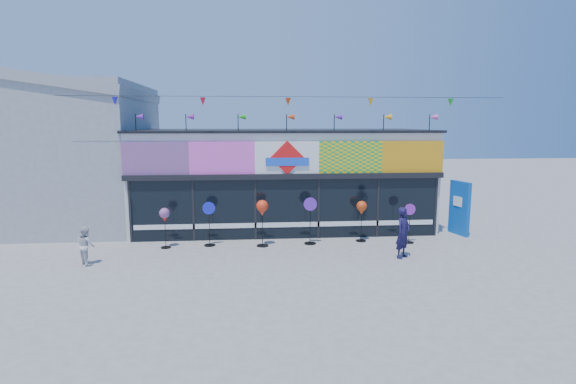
{
  "coord_description": "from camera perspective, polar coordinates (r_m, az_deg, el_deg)",
  "views": [
    {
      "loc": [
        -1.37,
        -13.22,
        4.37
      ],
      "look_at": [
        -0.09,
        2.0,
        2.02
      ],
      "focal_mm": 28.0,
      "sensor_mm": 36.0,
      "label": 1
    }
  ],
  "objects": [
    {
      "name": "child",
      "position": [
        15.4,
        -24.26,
        -6.22
      ],
      "size": [
        0.64,
        0.66,
        1.2
      ],
      "primitive_type": "imported",
      "rotation": [
        0.0,
        0.0,
        2.3
      ],
      "color": "silver",
      "rests_on": "ground"
    },
    {
      "name": "spinner_3",
      "position": [
        16.33,
        2.83,
        -3.51
      ],
      "size": [
        0.48,
        0.44,
        1.72
      ],
      "color": "black",
      "rests_on": "ground"
    },
    {
      "name": "spinner_1",
      "position": [
        16.34,
        -9.98,
        -3.86
      ],
      "size": [
        0.45,
        0.41,
        1.6
      ],
      "color": "black",
      "rests_on": "ground"
    },
    {
      "name": "neighbour_building",
      "position": [
        22.01,
        -28.0,
        4.69
      ],
      "size": [
        8.18,
        7.2,
        6.87
      ],
      "color": "#9DA0A2",
      "rests_on": "ground"
    },
    {
      "name": "ground",
      "position": [
        13.99,
        1.06,
        -9.46
      ],
      "size": [
        80.0,
        80.0,
        0.0
      ],
      "primitive_type": "plane",
      "color": "gray",
      "rests_on": "ground"
    },
    {
      "name": "spinner_0",
      "position": [
        16.33,
        -15.4,
        -2.96
      ],
      "size": [
        0.36,
        0.36,
        1.44
      ],
      "color": "black",
      "rests_on": "ground"
    },
    {
      "name": "spinner_2",
      "position": [
        15.95,
        -3.29,
        -2.21
      ],
      "size": [
        0.42,
        0.42,
        1.68
      ],
      "color": "black",
      "rests_on": "ground"
    },
    {
      "name": "blue_sign",
      "position": [
        18.92,
        20.94,
        -1.9
      ],
      "size": [
        0.41,
        1.07,
        2.12
      ],
      "rotation": [
        0.0,
        0.0,
        0.24
      ],
      "color": "#0B4FAC",
      "rests_on": "ground"
    },
    {
      "name": "kite_shop",
      "position": [
        19.35,
        -0.73,
        1.85
      ],
      "size": [
        16.0,
        5.7,
        5.31
      ],
      "color": "silver",
      "rests_on": "ground"
    },
    {
      "name": "spinner_5",
      "position": [
        17.06,
        15.17,
        -3.74
      ],
      "size": [
        0.41,
        0.37,
        1.46
      ],
      "color": "black",
      "rests_on": "ground"
    },
    {
      "name": "adult_man",
      "position": [
        15.14,
        14.41,
        -5.03
      ],
      "size": [
        0.72,
        0.71,
        1.68
      ],
      "primitive_type": "imported",
      "rotation": [
        0.0,
        0.0,
        0.73
      ],
      "color": "#161238",
      "rests_on": "ground"
    },
    {
      "name": "spinner_4",
      "position": [
        16.84,
        9.33,
        -2.15
      ],
      "size": [
        0.39,
        0.39,
        1.53
      ],
      "color": "black",
      "rests_on": "ground"
    }
  ]
}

